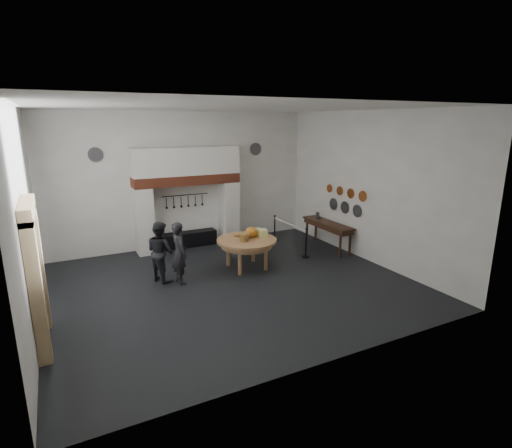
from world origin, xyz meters
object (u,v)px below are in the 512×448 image
work_table (247,240)px  visitor_near (179,253)px  iron_range (189,239)px  visitor_far (160,251)px  barrier_post_far (275,229)px  barrier_post_near (306,244)px  side_table (328,223)px

work_table → visitor_near: 2.07m
iron_range → visitor_far: bearing=-121.3°
visitor_near → visitor_far: bearing=39.2°
visitor_far → barrier_post_far: bearing=-92.1°
visitor_near → iron_range: bearing=-27.3°
visitor_far → barrier_post_near: 4.54m
iron_range → work_table: size_ratio=1.10×
iron_range → barrier_post_near: (2.94, -2.80, 0.20)m
barrier_post_near → barrier_post_far: bearing=90.0°
work_table → side_table: 3.26m
barrier_post_near → barrier_post_far: (0.00, 2.00, 0.00)m
side_table → barrier_post_near: same height
side_table → barrier_post_near: (-1.16, -0.46, -0.42)m
visitor_far → side_table: size_ratio=0.74×
visitor_near → work_table: bearing=-89.9°
visitor_near → barrier_post_near: visitor_near is taller
barrier_post_near → visitor_near: bearing=-177.0°
work_table → iron_range: bearing=107.2°
iron_range → work_table: 2.99m
iron_range → barrier_post_near: 4.06m
visitor_near → barrier_post_far: size_ratio=1.85×
visitor_far → visitor_near: bearing=-159.0°
visitor_near → side_table: bearing=-88.5°
visitor_near → barrier_post_near: (4.12, 0.21, -0.38)m
iron_range → visitor_far: size_ratio=1.16×
side_table → barrier_post_far: size_ratio=2.44×
visitor_far → barrier_post_far: 4.89m
work_table → barrier_post_far: size_ratio=1.93×
iron_range → visitor_near: (-1.19, -3.01, 0.58)m
barrier_post_near → visitor_far: bearing=177.6°
barrier_post_far → barrier_post_near: bearing=-90.0°
visitor_far → barrier_post_far: size_ratio=1.81×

